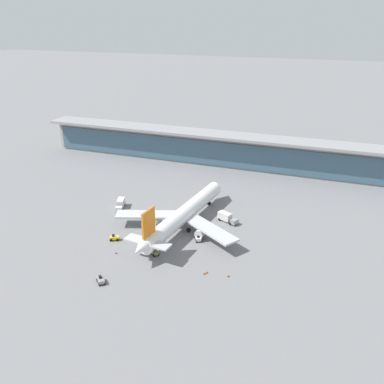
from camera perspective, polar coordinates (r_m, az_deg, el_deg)
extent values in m
plane|color=slate|center=(132.37, -3.11, -6.08)|extent=(1200.00, 1200.00, 0.00)
cylinder|color=white|center=(135.84, -1.03, -2.96)|extent=(10.70, 48.12, 5.05)
cone|color=white|center=(157.19, 3.42, 0.75)|extent=(5.45, 5.10, 4.95)
cone|color=white|center=(116.30, -7.03, -7.68)|extent=(5.17, 6.05, 4.54)
cube|color=black|center=(154.40, 2.99, 0.69)|extent=(4.01, 2.52, 0.61)
cube|color=#B7BABF|center=(137.86, -5.89, -3.09)|extent=(22.38, 12.41, 0.61)
cube|color=#B7BABF|center=(128.44, 2.36, -5.05)|extent=(21.30, 16.47, 0.61)
cylinder|color=silver|center=(136.98, -5.05, -4.05)|extent=(3.20, 3.96, 2.78)
cylinder|color=silver|center=(129.84, 1.20, -5.58)|extent=(3.20, 3.96, 2.78)
cube|color=orange|center=(116.59, -5.98, -4.20)|extent=(1.33, 6.12, 7.83)
cube|color=#B7BABF|center=(118.66, -6.10, -6.81)|extent=(14.28, 5.46, 0.44)
cylinder|color=black|center=(136.90, -2.56, -4.72)|extent=(1.18, 1.33, 1.22)
cylinder|color=black|center=(134.54, -0.49, -5.23)|extent=(1.18, 1.33, 1.22)
cylinder|color=black|center=(153.15, 2.35, -1.56)|extent=(1.18, 1.33, 1.22)
cube|color=olive|center=(122.75, -5.16, -8.19)|extent=(3.14, 2.88, 0.90)
cube|color=black|center=(122.57, -5.24, -7.81)|extent=(0.98, 0.98, 0.70)
cylinder|color=black|center=(122.52, -4.64, -8.48)|extent=(0.89, 0.76, 0.90)
cylinder|color=black|center=(121.97, -5.23, -8.66)|extent=(0.89, 0.76, 0.90)
cylinder|color=black|center=(124.01, -5.08, -8.08)|extent=(0.89, 0.76, 0.90)
cylinder|color=black|center=(123.46, -5.66, -8.25)|extent=(0.89, 0.76, 0.90)
cube|color=yellow|center=(131.77, -10.57, -6.17)|extent=(3.17, 2.55, 0.90)
cube|color=black|center=(131.42, -10.73, -5.87)|extent=(0.93, 0.93, 0.70)
cylinder|color=black|center=(132.51, -10.11, -6.18)|extent=(0.93, 0.64, 0.90)
cylinder|color=black|center=(131.27, -10.15, -6.48)|extent=(0.93, 0.64, 0.90)
cylinder|color=black|center=(132.72, -10.95, -6.20)|extent=(0.93, 0.64, 0.90)
cylinder|color=black|center=(131.48, -11.01, -6.50)|extent=(0.93, 0.64, 0.90)
cube|color=silver|center=(129.29, 0.84, -6.35)|extent=(2.72, 3.17, 0.90)
cube|color=black|center=(128.65, 0.87, -6.10)|extent=(0.96, 0.96, 0.70)
cylinder|color=black|center=(130.23, 0.44, -6.34)|extent=(0.70, 0.92, 0.90)
cylinder|color=black|center=(130.48, 1.06, -6.28)|extent=(0.70, 0.92, 0.90)
cylinder|color=black|center=(128.56, 0.61, -6.76)|extent=(0.70, 0.92, 0.90)
cylinder|color=black|center=(128.81, 1.24, -6.70)|extent=(0.70, 0.92, 0.90)
cube|color=gray|center=(113.15, -12.39, -11.69)|extent=(3.07, 3.01, 0.90)
cube|color=black|center=(112.95, -12.46, -11.28)|extent=(0.99, 0.99, 0.70)
cylinder|color=black|center=(112.74, -11.88, -12.07)|extent=(0.85, 0.82, 0.90)
cylinder|color=black|center=(112.50, -12.59, -12.22)|extent=(0.85, 0.82, 0.90)
cylinder|color=black|center=(114.32, -12.15, -11.55)|extent=(0.85, 0.82, 0.90)
cylinder|color=black|center=(114.08, -12.85, -11.70)|extent=(0.85, 0.82, 0.90)
cube|color=gray|center=(139.19, 5.81, -4.06)|extent=(2.58, 2.83, 1.50)
cube|color=black|center=(138.62, 6.07, -4.05)|extent=(0.95, 1.94, 0.70)
cube|color=silver|center=(141.17, 4.52, -3.30)|extent=(5.14, 3.96, 2.50)
cylinder|color=black|center=(140.71, 5.81, -4.09)|extent=(0.94, 0.62, 0.90)
cylinder|color=black|center=(139.23, 5.26, -4.38)|extent=(0.94, 0.62, 0.90)
cylinder|color=black|center=(143.37, 4.31, -3.48)|extent=(0.94, 0.62, 0.90)
cylinder|color=black|center=(141.92, 3.76, -3.76)|extent=(0.94, 0.62, 0.90)
cube|color=silver|center=(149.71, -9.99, -2.27)|extent=(2.75, 2.44, 1.50)
cube|color=black|center=(148.88, -10.05, -2.30)|extent=(2.00, 0.77, 0.70)
cube|color=silver|center=(153.08, -9.71, -1.39)|extent=(3.64, 5.09, 2.50)
cylinder|color=black|center=(150.53, -9.52, -2.40)|extent=(0.55, 0.94, 0.90)
cylinder|color=black|center=(150.95, -10.30, -2.39)|extent=(0.55, 0.94, 0.90)
cylinder|color=black|center=(154.79, -9.19, -1.64)|extent=(0.55, 0.94, 0.90)
cylinder|color=black|center=(155.20, -9.96, -1.63)|extent=(0.55, 0.94, 0.90)
cube|color=#9E998E|center=(192.31, 5.29, 5.62)|extent=(180.00, 8.00, 14.00)
cube|color=#3D5B70|center=(188.57, 4.93, 5.05)|extent=(176.40, 0.50, 11.20)
cube|color=gray|center=(188.32, 5.21, 7.66)|extent=(183.60, 12.80, 1.20)
cone|color=orange|center=(125.11, -10.38, -8.15)|extent=(0.44, 0.44, 0.70)
cube|color=black|center=(125.28, -10.37, -8.28)|extent=(0.62, 0.62, 0.04)
cone|color=orange|center=(114.76, 2.04, -10.88)|extent=(0.44, 0.44, 0.70)
cube|color=black|center=(114.94, 2.04, -11.01)|extent=(0.62, 0.62, 0.04)
cone|color=orange|center=(113.74, 5.00, -11.31)|extent=(0.44, 0.44, 0.70)
cube|color=black|center=(113.92, 5.00, -11.45)|extent=(0.62, 0.62, 0.04)
cone|color=orange|center=(114.27, 1.70, -11.04)|extent=(0.44, 0.44, 0.70)
cube|color=black|center=(114.45, 1.69, -11.18)|extent=(0.62, 0.62, 0.04)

